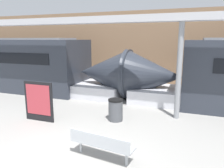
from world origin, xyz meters
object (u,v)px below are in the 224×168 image
support_column_near (179,72)px  trash_bin (116,110)px  train_right (4,64)px  bench_near (101,143)px  poster_board (39,101)px

support_column_near → trash_bin: bearing=-153.7°
train_right → support_column_near: 11.39m
train_right → bench_near: 11.38m
train_right → poster_board: train_right is taller
train_right → bench_near: size_ratio=9.36×
bench_near → poster_board: poster_board is taller
trash_bin → poster_board: size_ratio=0.56×
trash_bin → support_column_near: 2.88m
train_right → bench_near: train_right is taller
trash_bin → poster_board: poster_board is taller
train_right → poster_board: 7.58m
bench_near → trash_bin: 2.89m
trash_bin → poster_board: 3.00m
bench_near → support_column_near: (1.64, 3.93, 1.43)m
trash_bin → support_column_near: bearing=26.3°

